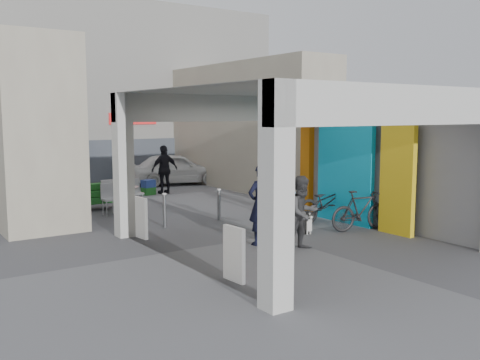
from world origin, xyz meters
TOP-DOWN VIEW (x-y plane):
  - ground at (0.00, 0.00)m, footprint 90.00×90.00m
  - arcade_canopy at (0.54, -0.82)m, footprint 6.40×6.45m
  - far_building at (-0.00, 13.99)m, footprint 18.00×4.08m
  - plaza_bldg_left at (-4.50, 7.50)m, footprint 2.00×9.00m
  - plaza_bldg_right at (4.50, 7.50)m, footprint 2.00×9.00m
  - bollard_left at (-1.72, 2.42)m, footprint 0.09×0.09m
  - bollard_center at (-0.02, 2.41)m, footprint 0.09×0.09m
  - bollard_right at (1.71, 2.59)m, footprint 0.09×0.09m
  - advert_board_near at (-2.75, -2.48)m, footprint 0.13×0.55m
  - advert_board_far at (-2.75, 1.62)m, footprint 0.15×0.56m
  - cafe_set at (-1.80, 5.37)m, footprint 1.56×1.26m
  - produce_stand at (-2.09, 6.11)m, footprint 1.21×0.66m
  - crate_stack at (0.37, 8.01)m, footprint 0.52×0.44m
  - border_collie at (0.89, -0.28)m, footprint 0.21×0.42m
  - man_with_dog at (-0.73, -0.55)m, footprint 0.69×0.46m
  - man_back_turned at (-0.24, -1.44)m, footprint 0.80×0.63m
  - man_elderly at (2.13, 2.23)m, footprint 0.95×0.79m
  - man_crates at (1.01, 7.92)m, footprint 1.09×0.49m
  - bicycle_front at (2.30, 0.49)m, footprint 2.13×0.80m
  - bicycle_rear at (2.30, -0.80)m, footprint 1.82×0.85m
  - white_van at (2.60, 10.09)m, footprint 4.27×2.63m

SIDE VIEW (x-z plane):
  - ground at x=0.00m, z-range 0.00..0.00m
  - border_collie at x=0.89m, z-range -0.06..0.52m
  - crate_stack at x=0.37m, z-range 0.00..0.56m
  - produce_stand at x=-2.09m, z-range -0.08..0.72m
  - cafe_set at x=-1.80m, z-range -0.14..0.80m
  - bollard_center at x=-0.02m, z-range 0.00..0.88m
  - bollard_left at x=-1.72m, z-range 0.00..0.90m
  - bollard_right at x=1.71m, z-range 0.00..0.92m
  - advert_board_near at x=-2.75m, z-range 0.01..1.01m
  - advert_board_far at x=-2.75m, z-range 0.01..1.01m
  - bicycle_rear at x=2.30m, z-range 0.00..1.06m
  - bicycle_front at x=2.30m, z-range 0.00..1.11m
  - white_van at x=2.60m, z-range 0.00..1.36m
  - man_back_turned at x=-0.24m, z-range 0.00..1.65m
  - man_elderly at x=2.13m, z-range 0.00..1.67m
  - man_crates at x=1.01m, z-range 0.00..1.83m
  - man_with_dog at x=-0.73m, z-range 0.00..1.87m
  - arcade_canopy at x=0.54m, z-range -0.90..5.50m
  - plaza_bldg_left at x=-4.50m, z-range 0.00..5.00m
  - plaza_bldg_right at x=4.50m, z-range 0.00..5.00m
  - far_building at x=0.00m, z-range -0.01..7.99m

